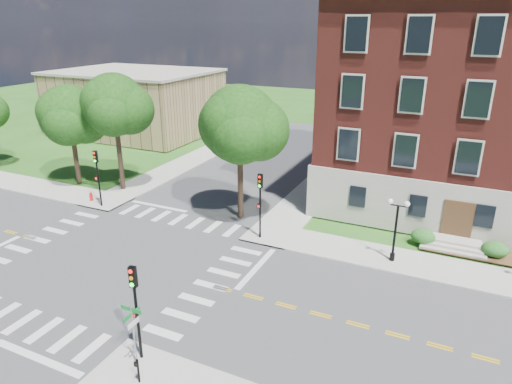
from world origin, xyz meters
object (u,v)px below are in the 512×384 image
at_px(twin_lamp_west, 396,227).
at_px(street_sign_pole, 133,325).
at_px(push_button_post, 138,370).
at_px(traffic_signal_ne, 260,198).
at_px(fire_hydrant, 91,197).
at_px(traffic_signal_nw, 97,171).
at_px(traffic_signal_se, 135,301).

relative_size(twin_lamp_west, street_sign_pole, 1.36).
bearing_deg(street_sign_pole, push_button_post, -47.68).
bearing_deg(street_sign_pole, traffic_signal_ne, 91.43).
distance_m(street_sign_pole, fire_hydrant, 22.10).
height_order(twin_lamp_west, push_button_post, twin_lamp_west).
xyz_separation_m(traffic_signal_ne, twin_lamp_west, (9.20, 0.59, -0.66)).
relative_size(traffic_signal_nw, fire_hydrant, 6.40).
xyz_separation_m(traffic_signal_nw, fire_hydrant, (-1.64, 0.55, -2.72)).
bearing_deg(traffic_signal_ne, fire_hydrant, 178.90).
bearing_deg(push_button_post, traffic_signal_se, 124.73).
height_order(traffic_signal_nw, street_sign_pole, traffic_signal_nw).
distance_m(traffic_signal_ne, push_button_post, 15.23).
xyz_separation_m(street_sign_pole, fire_hydrant, (-16.57, 14.51, -1.84)).
xyz_separation_m(traffic_signal_nw, push_button_post, (15.66, -14.76, -2.39)).
distance_m(street_sign_pole, push_button_post, 1.86).
bearing_deg(twin_lamp_west, street_sign_pole, -120.90).
bearing_deg(twin_lamp_west, push_button_post, -117.50).
relative_size(traffic_signal_se, twin_lamp_west, 1.13).
relative_size(street_sign_pole, fire_hydrant, 4.13).
bearing_deg(fire_hydrant, push_button_post, -41.50).
xyz_separation_m(street_sign_pole, push_button_post, (0.73, -0.80, -1.51)).
relative_size(traffic_signal_se, street_sign_pole, 1.55).
bearing_deg(push_button_post, street_sign_pole, 132.32).
bearing_deg(traffic_signal_ne, push_button_post, -85.86).
bearing_deg(street_sign_pole, twin_lamp_west, 59.10).
distance_m(traffic_signal_se, street_sign_pole, 1.02).
xyz_separation_m(traffic_signal_nw, twin_lamp_west, (23.78, 0.83, -0.66)).
xyz_separation_m(twin_lamp_west, push_button_post, (-8.11, -15.59, -1.73)).
height_order(traffic_signal_ne, traffic_signal_nw, same).
height_order(traffic_signal_nw, twin_lamp_west, traffic_signal_nw).
height_order(traffic_signal_ne, push_button_post, traffic_signal_ne).
bearing_deg(traffic_signal_nw, fire_hydrant, 161.38).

